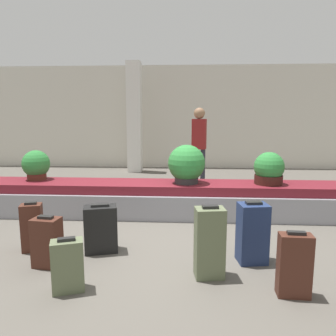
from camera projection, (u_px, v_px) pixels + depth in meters
The scene contains 15 objects.
ground_plane at pixel (163, 241), 4.43m from camera, with size 18.00×18.00×0.00m, color #59544C.
back_wall at pixel (178, 117), 10.33m from camera, with size 18.00×0.06×3.20m.
carousel at pixel (168, 199), 5.57m from camera, with size 6.82×0.88×0.55m.
pillar at pixel (134, 118), 9.61m from camera, with size 0.40×0.40×3.20m.
suitcase_0 at pixel (294, 265), 3.04m from camera, with size 0.30×0.17×0.63m.
suitcase_1 at pixel (32, 227), 4.07m from camera, with size 0.29×0.25×0.62m.
suitcase_2 at pixel (47, 242), 3.65m from camera, with size 0.32×0.25×0.58m.
suitcase_3 at pixel (252, 233), 3.74m from camera, with size 0.35×0.31×0.72m.
suitcase_4 at pixel (68, 266), 3.13m from camera, with size 0.34×0.27×0.54m.
suitcase_5 at pixel (101, 229), 4.04m from camera, with size 0.45×0.34×0.61m.
suitcase_6 at pixel (210, 243), 3.39m from camera, with size 0.33×0.26×0.77m.
potted_plant_0 at pixel (36, 165), 5.75m from camera, with size 0.48×0.48×0.52m.
potted_plant_1 at pixel (269, 170), 5.38m from camera, with size 0.49×0.49×0.53m.
potted_plant_2 at pixel (187, 165), 5.44m from camera, with size 0.62×0.62×0.64m.
traveler_0 at pixel (199, 139), 7.67m from camera, with size 0.36×0.26×1.85m.
Camera 1 is at (0.33, -4.20, 1.68)m, focal length 35.00 mm.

